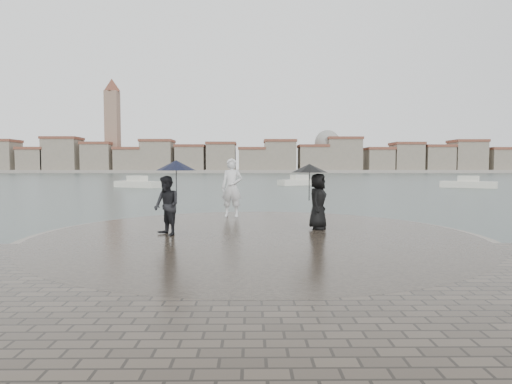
{
  "coord_description": "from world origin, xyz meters",
  "views": [
    {
      "loc": [
        -0.14,
        -8.27,
        2.21
      ],
      "look_at": [
        0.0,
        4.8,
        1.45
      ],
      "focal_mm": 30.0,
      "sensor_mm": 36.0,
      "label": 1
    }
  ],
  "objects": [
    {
      "name": "kerb_ring",
      "position": [
        0.0,
        3.5,
        0.16
      ],
      "size": [
        12.5,
        12.5,
        0.32
      ],
      "primitive_type": "cylinder",
      "color": "gray",
      "rests_on": "ground"
    },
    {
      "name": "visitor_right",
      "position": [
        1.77,
        4.44,
        1.5
      ],
      "size": [
        1.2,
        1.13,
        1.95
      ],
      "color": "black",
      "rests_on": "quay_tip"
    },
    {
      "name": "far_skyline",
      "position": [
        -6.29,
        160.71,
        5.61
      ],
      "size": [
        260.0,
        20.0,
        37.0
      ],
      "color": "gray",
      "rests_on": "ground"
    },
    {
      "name": "ground",
      "position": [
        0.0,
        0.0,
        0.0
      ],
      "size": [
        400.0,
        400.0,
        0.0
      ],
      "primitive_type": "plane",
      "color": "#2B3835",
      "rests_on": "ground"
    },
    {
      "name": "quay_tip",
      "position": [
        0.0,
        3.5,
        0.18
      ],
      "size": [
        11.9,
        11.9,
        0.36
      ],
      "primitive_type": "cylinder",
      "color": "#2D261E",
      "rests_on": "ground"
    },
    {
      "name": "statue",
      "position": [
        -0.87,
        7.63,
        1.45
      ],
      "size": [
        0.88,
        0.66,
        2.18
      ],
      "primitive_type": "imported",
      "rotation": [
        0.0,
        0.0,
        -0.18
      ],
      "color": "silver",
      "rests_on": "quay_tip"
    },
    {
      "name": "boats",
      "position": [
        5.47,
        40.14,
        0.38
      ],
      "size": [
        41.44,
        10.96,
        1.5
      ],
      "color": "silver",
      "rests_on": "ground"
    },
    {
      "name": "visitor_left",
      "position": [
        -2.37,
        3.33,
        1.5
      ],
      "size": [
        1.29,
        1.15,
        2.04
      ],
      "color": "black",
      "rests_on": "quay_tip"
    }
  ]
}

